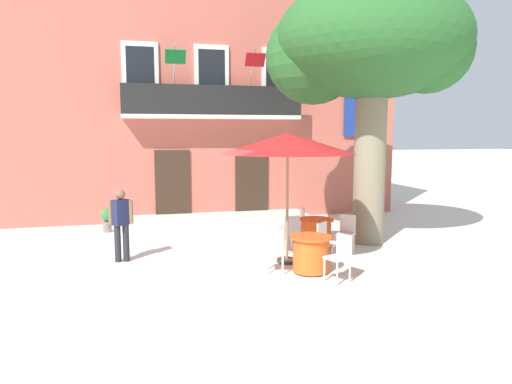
# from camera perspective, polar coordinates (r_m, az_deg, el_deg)

# --- Properties ---
(ground_plane) EXTENTS (120.00, 120.00, 0.00)m
(ground_plane) POSITION_cam_1_polar(r_m,az_deg,el_deg) (10.80, -2.14, -8.11)
(ground_plane) COLOR silver
(building_facade) EXTENTS (13.00, 5.09, 7.50)m
(building_facade) POSITION_cam_1_polar(r_m,az_deg,el_deg) (17.36, -6.38, 10.13)
(building_facade) COLOR #BC5B4C
(building_facade) RESTS_ON ground
(entrance_step_platform) EXTENTS (5.83, 2.65, 0.25)m
(entrance_step_platform) POSITION_cam_1_polar(r_m,az_deg,el_deg) (14.32, -4.40, -3.79)
(entrance_step_platform) COLOR silver
(entrance_step_platform) RESTS_ON ground
(plane_tree) EXTENTS (4.99, 4.38, 6.60)m
(plane_tree) POSITION_cam_1_polar(r_m,az_deg,el_deg) (12.56, 13.61, 16.71)
(plane_tree) COLOR #7F755B
(plane_tree) RESTS_ON ground
(cafe_table_near_tree) EXTENTS (0.86, 0.86, 0.76)m
(cafe_table_near_tree) POSITION_cam_1_polar(r_m,az_deg,el_deg) (9.76, 6.67, -7.43)
(cafe_table_near_tree) COLOR #EA561E
(cafe_table_near_tree) RESTS_ON ground
(cafe_chair_near_tree_0) EXTENTS (0.52, 0.52, 0.91)m
(cafe_chair_near_tree_0) POSITION_cam_1_polar(r_m,az_deg,el_deg) (9.25, 10.16, -7.44)
(cafe_chair_near_tree_0) COLOR silver
(cafe_chair_near_tree_0) RESTS_ON ground
(cafe_chair_near_tree_1) EXTENTS (0.56, 0.56, 0.91)m
(cafe_chair_near_tree_1) POSITION_cam_1_polar(r_m,az_deg,el_deg) (10.40, 8.45, -5.78)
(cafe_chair_near_tree_1) COLOR silver
(cafe_chair_near_tree_1) RESTS_ON ground
(cafe_chair_near_tree_2) EXTENTS (0.49, 0.49, 0.91)m
(cafe_chair_near_tree_2) POSITION_cam_1_polar(r_m,az_deg,el_deg) (9.60, 2.25, -6.80)
(cafe_chair_near_tree_2) COLOR silver
(cafe_chair_near_tree_2) RESTS_ON ground
(cafe_table_middle) EXTENTS (0.86, 0.86, 0.76)m
(cafe_table_middle) POSITION_cam_1_polar(r_m,az_deg,el_deg) (11.67, 7.26, -5.01)
(cafe_table_middle) COLOR #EA561E
(cafe_table_middle) RESTS_ON ground
(cafe_chair_middle_0) EXTENTS (0.45, 0.45, 0.91)m
(cafe_chair_middle_0) POSITION_cam_1_polar(r_m,az_deg,el_deg) (12.34, 6.11, -3.68)
(cafe_chair_middle_0) COLOR silver
(cafe_chair_middle_0) RESTS_ON ground
(cafe_chair_middle_1) EXTENTS (0.46, 0.46, 0.91)m
(cafe_chair_middle_1) POSITION_cam_1_polar(r_m,az_deg,el_deg) (11.22, 4.17, -4.76)
(cafe_chair_middle_1) COLOR silver
(cafe_chair_middle_1) RESTS_ON ground
(cafe_chair_middle_2) EXTENTS (0.56, 0.56, 0.91)m
(cafe_chair_middle_2) POSITION_cam_1_polar(r_m,az_deg,el_deg) (11.40, 10.82, -4.67)
(cafe_chair_middle_2) COLOR silver
(cafe_chair_middle_2) RESTS_ON ground
(cafe_umbrella) EXTENTS (2.90, 2.90, 2.85)m
(cafe_umbrella) POSITION_cam_1_polar(r_m,az_deg,el_deg) (10.15, 3.86, 5.84)
(cafe_umbrella) COLOR #997A56
(cafe_umbrella) RESTS_ON ground
(ground_planter_left) EXTENTS (0.31, 0.31, 0.69)m
(ground_planter_left) POSITION_cam_1_polar(r_m,az_deg,el_deg) (14.21, -17.59, -3.13)
(ground_planter_left) COLOR slate
(ground_planter_left) RESTS_ON ground
(pedestrian_near_entrance) EXTENTS (0.53, 0.38, 1.62)m
(pedestrian_near_entrance) POSITION_cam_1_polar(r_m,az_deg,el_deg) (10.81, -16.02, -3.40)
(pedestrian_near_entrance) COLOR #232328
(pedestrian_near_entrance) RESTS_ON ground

